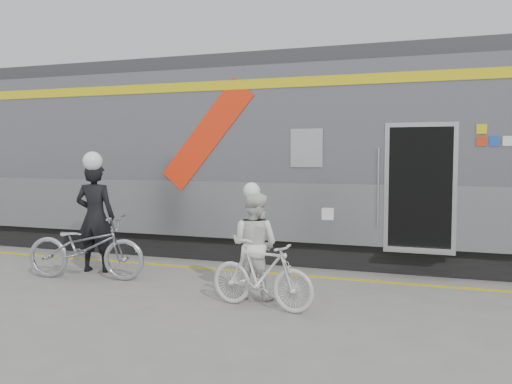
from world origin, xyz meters
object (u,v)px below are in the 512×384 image
at_px(bicycle_left, 86,247).
at_px(bicycle_right, 261,275).
at_px(woman, 254,245).
at_px(man, 95,217).

xyz_separation_m(bicycle_left, bicycle_right, (3.42, -0.70, -0.07)).
height_order(bicycle_left, woman, woman).
distance_m(man, woman, 3.40).
bearing_deg(woman, bicycle_left, 7.52).
relative_size(bicycle_left, woman, 1.33).
relative_size(man, bicycle_right, 1.25).
xyz_separation_m(woman, bicycle_right, (0.30, -0.55, -0.31)).
relative_size(man, woman, 1.26).
bearing_deg(man, woman, 157.74).
bearing_deg(woman, bicycle_right, 128.92).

